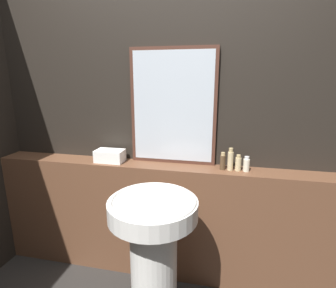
{
  "coord_description": "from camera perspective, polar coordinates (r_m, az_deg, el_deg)",
  "views": [
    {
      "loc": [
        0.43,
        -0.62,
        1.55
      ],
      "look_at": [
        0.05,
        1.08,
        1.11
      ],
      "focal_mm": 28.0,
      "sensor_mm": 36.0,
      "label": 1
    }
  ],
  "objects": [
    {
      "name": "wall_back",
      "position": [
        2.01,
        0.07,
        5.58
      ],
      "size": [
        8.0,
        0.06,
        2.5
      ],
      "color": "black",
      "rests_on": "ground_plane"
    },
    {
      "name": "shampoo_bottle",
      "position": [
        1.9,
        11.82,
        -3.79
      ],
      "size": [
        0.04,
        0.04,
        0.13
      ],
      "color": "#4C3823",
      "rests_on": "vanity_counter"
    },
    {
      "name": "body_wash_bottle",
      "position": [
        1.91,
        16.7,
        -4.29
      ],
      "size": [
        0.04,
        0.04,
        0.11
      ],
      "color": "beige",
      "rests_on": "vanity_counter"
    },
    {
      "name": "mirror",
      "position": [
        1.95,
        1.08,
        8.01
      ],
      "size": [
        0.64,
        0.03,
        0.85
      ],
      "color": "#47281E",
      "rests_on": "vanity_counter"
    },
    {
      "name": "lotion_bottle",
      "position": [
        1.9,
        15.03,
        -4.1
      ],
      "size": [
        0.04,
        0.04,
        0.12
      ],
      "color": "#C6B284",
      "rests_on": "vanity_counter"
    },
    {
      "name": "towel_stack",
      "position": [
        2.09,
        -12.52,
        -2.52
      ],
      "size": [
        0.22,
        0.13,
        0.09
      ],
      "color": "white",
      "rests_on": "vanity_counter"
    },
    {
      "name": "conditioner_bottle",
      "position": [
        1.89,
        13.43,
        -3.41
      ],
      "size": [
        0.04,
        0.04,
        0.16
      ],
      "color": "#C6B284",
      "rests_on": "vanity_counter"
    },
    {
      "name": "vanity_counter",
      "position": [
        2.16,
        -0.74,
        -16.28
      ],
      "size": [
        2.71,
        0.21,
        0.92
      ],
      "color": "brown",
      "rests_on": "ground_plane"
    },
    {
      "name": "pedestal_sink",
      "position": [
        1.69,
        -3.16,
        -22.33
      ],
      "size": [
        0.52,
        0.52,
        0.89
      ],
      "color": "silver",
      "rests_on": "ground_plane"
    }
  ]
}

